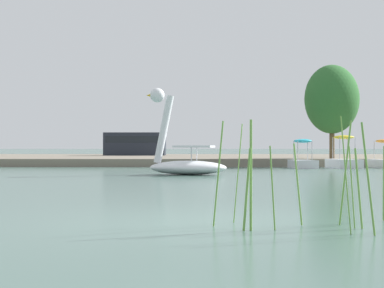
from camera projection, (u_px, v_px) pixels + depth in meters
ground_plane at (200, 221)px, 9.43m from camera, size 624.75×624.75×0.00m
shore_bank_far at (200, 159)px, 46.11m from camera, size 151.58×23.24×0.44m
swan_boat at (184, 159)px, 25.16m from camera, size 3.37×2.14×3.45m
pedal_boat_cyan at (303, 160)px, 32.89m from camera, size 1.35×2.06×1.51m
pedal_boat_yellow at (344, 159)px, 32.92m from camera, size 1.60×2.30×1.70m
tree_broadleaf_left at (332, 99)px, 36.38m from camera, size 4.29×4.60×5.35m
parked_van at (135, 143)px, 49.06m from camera, size 4.70×1.88×1.75m
reed_clump_foreground at (320, 182)px, 8.62m from camera, size 3.33×1.66×1.50m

